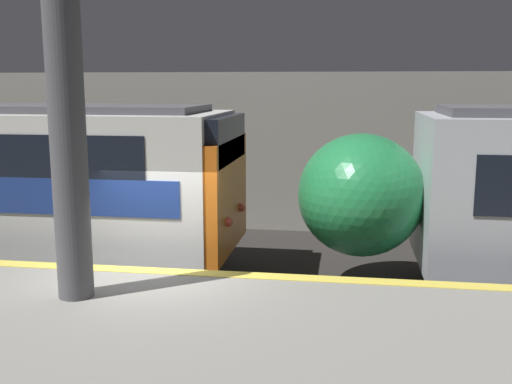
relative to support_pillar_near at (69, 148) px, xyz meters
The scene contains 4 objects.
ground_plane 3.51m from the support_pillar_near, 67.19° to the left, with size 120.00×120.00×0.00m, color #282623.
platform 2.78m from the support_pillar_near, 51.39° to the right, with size 40.00×4.26×1.11m.
station_rear_barrier 8.79m from the support_pillar_near, 86.15° to the left, with size 50.00×0.15×4.33m.
support_pillar_near is the anchor object (origin of this frame).
Camera 1 is at (3.10, -8.86, 4.00)m, focal length 42.00 mm.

